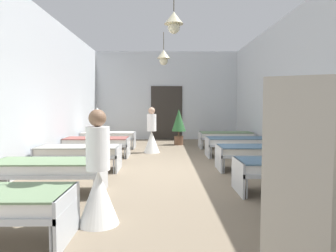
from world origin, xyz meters
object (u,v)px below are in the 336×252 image
(bed_left_row_1, at_px, (48,168))
(bed_right_row_4, at_px, (226,136))
(bed_left_row_4, at_px, (108,136))
(nurse_near_aisle, at_px, (152,136))
(bed_left_row_3, at_px, (97,142))
(bed_right_row_3, at_px, (238,142))
(potted_plant, at_px, (179,123))
(bed_right_row_1, at_px, (291,168))
(bed_right_row_2, at_px, (258,151))
(bed_left_row_2, at_px, (79,152))
(nurse_mid_aisle, at_px, (98,183))

(bed_left_row_1, relative_size, bed_right_row_4, 1.00)
(bed_left_row_4, bearing_deg, bed_right_row_4, 0.00)
(nurse_near_aisle, bearing_deg, bed_right_row_4, 172.90)
(bed_left_row_3, bearing_deg, bed_right_row_3, 0.00)
(bed_right_row_4, distance_m, potted_plant, 1.94)
(bed_right_row_1, height_order, bed_left_row_4, same)
(bed_left_row_1, height_order, bed_right_row_2, same)
(bed_left_row_3, distance_m, nurse_near_aisle, 1.80)
(bed_right_row_1, bearing_deg, potted_plant, 103.91)
(nurse_near_aisle, distance_m, potted_plant, 2.27)
(bed_left_row_3, relative_size, nurse_near_aisle, 1.28)
(bed_right_row_2, xyz_separation_m, bed_right_row_3, (0.00, 1.90, 0.00))
(bed_left_row_3, bearing_deg, bed_right_row_2, -24.27)
(bed_right_row_1, relative_size, bed_right_row_2, 1.00)
(bed_left_row_3, bearing_deg, bed_left_row_1, -90.00)
(bed_left_row_2, bearing_deg, bed_left_row_3, 90.00)
(bed_right_row_1, distance_m, bed_right_row_2, 1.90)
(bed_right_row_3, relative_size, potted_plant, 1.37)
(nurse_mid_aisle, bearing_deg, bed_right_row_4, -51.03)
(nurse_near_aisle, bearing_deg, bed_left_row_3, -2.23)
(bed_right_row_1, height_order, bed_left_row_3, same)
(bed_right_row_1, height_order, bed_right_row_2, same)
(bed_left_row_1, bearing_deg, bed_left_row_3, 90.00)
(bed_left_row_2, bearing_deg, bed_right_row_2, 0.00)
(bed_left_row_4, distance_m, bed_right_row_4, 4.21)
(nurse_mid_aisle, xyz_separation_m, potted_plant, (1.40, 8.04, 0.32))
(potted_plant, bearing_deg, bed_right_row_1, -76.09)
(bed_left_row_1, relative_size, bed_right_row_3, 1.00)
(bed_right_row_1, xyz_separation_m, bed_left_row_3, (-4.21, 3.80, 0.00))
(nurse_mid_aisle, bearing_deg, bed_left_row_2, -8.30)
(nurse_near_aisle, bearing_deg, bed_left_row_1, 41.48)
(bed_right_row_3, bearing_deg, bed_right_row_4, 90.00)
(bed_left_row_1, xyz_separation_m, nurse_near_aisle, (1.60, 4.62, 0.09))
(bed_left_row_4, height_order, bed_right_row_4, same)
(bed_left_row_2, xyz_separation_m, nurse_mid_aisle, (1.16, -3.29, 0.09))
(bed_left_row_3, distance_m, potted_plant, 3.86)
(bed_right_row_4, distance_m, nurse_near_aisle, 2.83)
(bed_right_row_3, bearing_deg, bed_left_row_4, 155.73)
(bed_right_row_1, distance_m, bed_left_row_2, 4.62)
(bed_left_row_3, height_order, bed_right_row_3, same)
(bed_left_row_1, height_order, nurse_near_aisle, nurse_near_aisle)
(bed_right_row_2, bearing_deg, nurse_near_aisle, 133.91)
(bed_left_row_1, distance_m, bed_right_row_3, 5.67)
(bed_right_row_2, distance_m, potted_plant, 5.04)
(bed_left_row_4, relative_size, nurse_mid_aisle, 1.28)
(bed_left_row_3, relative_size, nurse_mid_aisle, 1.28)
(bed_right_row_3, height_order, nurse_near_aisle, nurse_near_aisle)
(bed_left_row_1, distance_m, nurse_near_aisle, 4.89)
(bed_right_row_3, distance_m, bed_right_row_4, 1.90)
(bed_right_row_3, height_order, bed_left_row_4, same)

